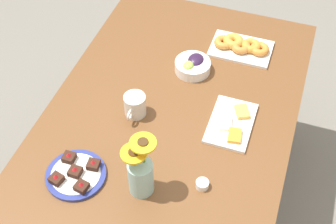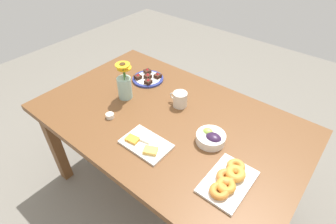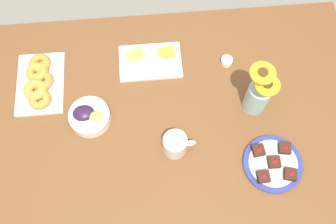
{
  "view_description": "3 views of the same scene",
  "coord_description": "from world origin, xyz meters",
  "px_view_note": "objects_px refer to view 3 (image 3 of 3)",
  "views": [
    {
      "loc": [
        1.17,
        0.4,
        2.19
      ],
      "look_at": [
        0.0,
        0.0,
        0.78
      ],
      "focal_mm": 50.0,
      "sensor_mm": 36.0,
      "label": 1
    },
    {
      "loc": [
        -0.75,
        0.92,
        1.77
      ],
      "look_at": [
        0.0,
        0.0,
        0.78
      ],
      "focal_mm": 28.0,
      "sensor_mm": 36.0,
      "label": 2
    },
    {
      "loc": [
        -0.05,
        -0.57,
        2.11
      ],
      "look_at": [
        0.0,
        0.0,
        0.78
      ],
      "focal_mm": 40.0,
      "sensor_mm": 36.0,
      "label": 3
    }
  ],
  "objects_px": {
    "cheese_platter": "(151,61)",
    "jam_cup_honey": "(227,61)",
    "croissant_platter": "(39,82)",
    "coffee_mug": "(175,144)",
    "flower_vase": "(258,95)",
    "grape_bowl": "(89,116)",
    "dessert_plate": "(273,163)",
    "dining_table": "(168,124)"
  },
  "relations": [
    {
      "from": "dining_table",
      "to": "coffee_mug",
      "type": "bearing_deg",
      "value": -83.57
    },
    {
      "from": "jam_cup_honey",
      "to": "flower_vase",
      "type": "relative_size",
      "value": 0.19
    },
    {
      "from": "cheese_platter",
      "to": "flower_vase",
      "type": "xyz_separation_m",
      "value": [
        0.4,
        -0.24,
        0.08
      ]
    },
    {
      "from": "coffee_mug",
      "to": "croissant_platter",
      "type": "relative_size",
      "value": 0.44
    },
    {
      "from": "croissant_platter",
      "to": "dining_table",
      "type": "bearing_deg",
      "value": -19.92
    },
    {
      "from": "croissant_platter",
      "to": "jam_cup_honey",
      "type": "relative_size",
      "value": 5.89
    },
    {
      "from": "dining_table",
      "to": "coffee_mug",
      "type": "relative_size",
      "value": 12.86
    },
    {
      "from": "coffee_mug",
      "to": "grape_bowl",
      "type": "distance_m",
      "value": 0.35
    },
    {
      "from": "grape_bowl",
      "to": "dessert_plate",
      "type": "xyz_separation_m",
      "value": [
        0.68,
        -0.24,
        -0.02
      ]
    },
    {
      "from": "coffee_mug",
      "to": "dessert_plate",
      "type": "distance_m",
      "value": 0.37
    },
    {
      "from": "grape_bowl",
      "to": "dessert_plate",
      "type": "height_order",
      "value": "grape_bowl"
    },
    {
      "from": "cheese_platter",
      "to": "jam_cup_honey",
      "type": "relative_size",
      "value": 5.42
    },
    {
      "from": "coffee_mug",
      "to": "croissant_platter",
      "type": "bearing_deg",
      "value": 148.54
    },
    {
      "from": "cheese_platter",
      "to": "grape_bowl",
      "type": "bearing_deg",
      "value": -136.46
    },
    {
      "from": "dining_table",
      "to": "cheese_platter",
      "type": "height_order",
      "value": "cheese_platter"
    },
    {
      "from": "grape_bowl",
      "to": "cheese_platter",
      "type": "relative_size",
      "value": 0.61
    },
    {
      "from": "grape_bowl",
      "to": "croissant_platter",
      "type": "xyz_separation_m",
      "value": [
        -0.2,
        0.17,
        -0.01
      ]
    },
    {
      "from": "grape_bowl",
      "to": "cheese_platter",
      "type": "bearing_deg",
      "value": 43.54
    },
    {
      "from": "dining_table",
      "to": "grape_bowl",
      "type": "distance_m",
      "value": 0.33
    },
    {
      "from": "coffee_mug",
      "to": "cheese_platter",
      "type": "relative_size",
      "value": 0.48
    },
    {
      "from": "dessert_plate",
      "to": "flower_vase",
      "type": "distance_m",
      "value": 0.26
    },
    {
      "from": "croissant_platter",
      "to": "dessert_plate",
      "type": "height_order",
      "value": "same"
    },
    {
      "from": "coffee_mug",
      "to": "flower_vase",
      "type": "height_order",
      "value": "flower_vase"
    },
    {
      "from": "dining_table",
      "to": "dessert_plate",
      "type": "xyz_separation_m",
      "value": [
        0.37,
        -0.23,
        0.1
      ]
    },
    {
      "from": "dining_table",
      "to": "jam_cup_honey",
      "type": "height_order",
      "value": "jam_cup_honey"
    },
    {
      "from": "croissant_platter",
      "to": "jam_cup_honey",
      "type": "distance_m",
      "value": 0.78
    },
    {
      "from": "dining_table",
      "to": "jam_cup_honey",
      "type": "bearing_deg",
      "value": 39.76
    },
    {
      "from": "cheese_platter",
      "to": "jam_cup_honey",
      "type": "height_order",
      "value": "cheese_platter"
    },
    {
      "from": "croissant_platter",
      "to": "jam_cup_honey",
      "type": "bearing_deg",
      "value": 2.76
    },
    {
      "from": "dining_table",
      "to": "jam_cup_honey",
      "type": "relative_size",
      "value": 33.33
    },
    {
      "from": "dining_table",
      "to": "jam_cup_honey",
      "type": "xyz_separation_m",
      "value": [
        0.27,
        0.22,
        0.1
      ]
    },
    {
      "from": "grape_bowl",
      "to": "flower_vase",
      "type": "height_order",
      "value": "flower_vase"
    },
    {
      "from": "croissant_platter",
      "to": "dessert_plate",
      "type": "xyz_separation_m",
      "value": [
        0.88,
        -0.41,
        -0.01
      ]
    },
    {
      "from": "dining_table",
      "to": "coffee_mug",
      "type": "height_order",
      "value": "coffee_mug"
    },
    {
      "from": "dessert_plate",
      "to": "coffee_mug",
      "type": "bearing_deg",
      "value": 165.39
    },
    {
      "from": "jam_cup_honey",
      "to": "croissant_platter",
      "type": "bearing_deg",
      "value": -177.24
    },
    {
      "from": "dining_table",
      "to": "grape_bowl",
      "type": "relative_size",
      "value": 10.09
    },
    {
      "from": "coffee_mug",
      "to": "cheese_platter",
      "type": "xyz_separation_m",
      "value": [
        -0.07,
        0.39,
        -0.04
      ]
    },
    {
      "from": "grape_bowl",
      "to": "flower_vase",
      "type": "distance_m",
      "value": 0.65
    },
    {
      "from": "croissant_platter",
      "to": "dessert_plate",
      "type": "bearing_deg",
      "value": -25.14
    },
    {
      "from": "dining_table",
      "to": "flower_vase",
      "type": "distance_m",
      "value": 0.39
    },
    {
      "from": "jam_cup_honey",
      "to": "flower_vase",
      "type": "distance_m",
      "value": 0.23
    }
  ]
}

